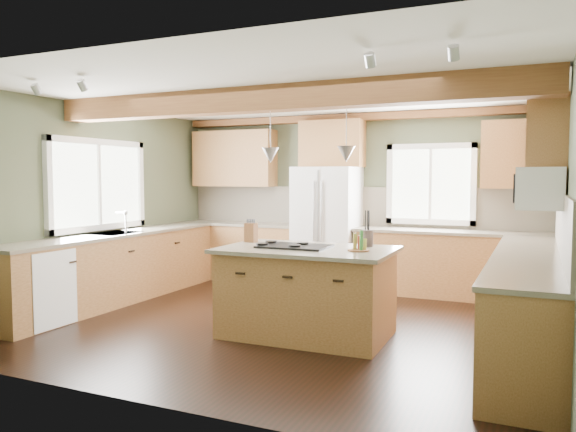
% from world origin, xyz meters
% --- Properties ---
extents(floor, '(5.60, 5.60, 0.00)m').
position_xyz_m(floor, '(0.00, 0.00, 0.00)').
color(floor, black).
rests_on(floor, ground).
extents(ceiling, '(5.60, 5.60, 0.00)m').
position_xyz_m(ceiling, '(0.00, 0.00, 2.60)').
color(ceiling, silver).
rests_on(ceiling, wall_back).
extents(wall_back, '(5.60, 0.00, 5.60)m').
position_xyz_m(wall_back, '(0.00, 2.50, 1.30)').
color(wall_back, '#4B563D').
rests_on(wall_back, ground).
extents(wall_left, '(0.00, 5.00, 5.00)m').
position_xyz_m(wall_left, '(-2.80, 0.00, 1.30)').
color(wall_left, '#4B563D').
rests_on(wall_left, ground).
extents(wall_right, '(0.00, 5.00, 5.00)m').
position_xyz_m(wall_right, '(2.80, 0.00, 1.30)').
color(wall_right, '#4B563D').
rests_on(wall_right, ground).
extents(ceiling_beam, '(5.55, 0.26, 0.26)m').
position_xyz_m(ceiling_beam, '(0.00, -0.36, 2.47)').
color(ceiling_beam, brown).
rests_on(ceiling_beam, ceiling).
extents(soffit_trim, '(5.55, 0.20, 0.10)m').
position_xyz_m(soffit_trim, '(0.00, 2.40, 2.54)').
color(soffit_trim, brown).
rests_on(soffit_trim, ceiling).
extents(backsplash_back, '(5.58, 0.03, 0.58)m').
position_xyz_m(backsplash_back, '(0.00, 2.48, 1.21)').
color(backsplash_back, brown).
rests_on(backsplash_back, wall_back).
extents(backsplash_right, '(0.03, 3.70, 0.58)m').
position_xyz_m(backsplash_right, '(2.78, 0.05, 1.21)').
color(backsplash_right, brown).
rests_on(backsplash_right, wall_right).
extents(base_cab_back_left, '(2.02, 0.60, 0.88)m').
position_xyz_m(base_cab_back_left, '(-1.79, 2.20, 0.44)').
color(base_cab_back_left, brown).
rests_on(base_cab_back_left, floor).
extents(counter_back_left, '(2.06, 0.64, 0.04)m').
position_xyz_m(counter_back_left, '(-1.79, 2.20, 0.90)').
color(counter_back_left, brown).
rests_on(counter_back_left, base_cab_back_left).
extents(base_cab_back_right, '(2.62, 0.60, 0.88)m').
position_xyz_m(base_cab_back_right, '(1.49, 2.20, 0.44)').
color(base_cab_back_right, brown).
rests_on(base_cab_back_right, floor).
extents(counter_back_right, '(2.66, 0.64, 0.04)m').
position_xyz_m(counter_back_right, '(1.49, 2.20, 0.90)').
color(counter_back_right, brown).
rests_on(counter_back_right, base_cab_back_right).
extents(base_cab_left, '(0.60, 3.70, 0.88)m').
position_xyz_m(base_cab_left, '(-2.50, 0.05, 0.44)').
color(base_cab_left, brown).
rests_on(base_cab_left, floor).
extents(counter_left, '(0.64, 3.74, 0.04)m').
position_xyz_m(counter_left, '(-2.50, 0.05, 0.90)').
color(counter_left, brown).
rests_on(counter_left, base_cab_left).
extents(base_cab_right, '(0.60, 3.70, 0.88)m').
position_xyz_m(base_cab_right, '(2.50, 0.05, 0.44)').
color(base_cab_right, brown).
rests_on(base_cab_right, floor).
extents(counter_right, '(0.64, 3.74, 0.04)m').
position_xyz_m(counter_right, '(2.50, 0.05, 0.90)').
color(counter_right, brown).
rests_on(counter_right, base_cab_right).
extents(upper_cab_back_left, '(1.40, 0.35, 0.90)m').
position_xyz_m(upper_cab_back_left, '(-1.99, 2.33, 1.95)').
color(upper_cab_back_left, brown).
rests_on(upper_cab_back_left, wall_back).
extents(upper_cab_over_fridge, '(0.96, 0.35, 0.70)m').
position_xyz_m(upper_cab_over_fridge, '(-0.30, 2.33, 2.15)').
color(upper_cab_over_fridge, brown).
rests_on(upper_cab_over_fridge, wall_back).
extents(upper_cab_right, '(0.35, 2.20, 0.90)m').
position_xyz_m(upper_cab_right, '(2.62, 0.90, 1.95)').
color(upper_cab_right, brown).
rests_on(upper_cab_right, wall_right).
extents(upper_cab_back_corner, '(0.90, 0.35, 0.90)m').
position_xyz_m(upper_cab_back_corner, '(2.30, 2.33, 1.95)').
color(upper_cab_back_corner, brown).
rests_on(upper_cab_back_corner, wall_back).
extents(window_left, '(0.04, 1.60, 1.05)m').
position_xyz_m(window_left, '(-2.78, 0.05, 1.55)').
color(window_left, white).
rests_on(window_left, wall_left).
extents(window_back, '(1.10, 0.04, 1.00)m').
position_xyz_m(window_back, '(1.15, 2.48, 1.55)').
color(window_back, white).
rests_on(window_back, wall_back).
extents(sink, '(0.50, 0.65, 0.03)m').
position_xyz_m(sink, '(-2.50, 0.05, 0.91)').
color(sink, '#262628').
rests_on(sink, counter_left).
extents(faucet, '(0.02, 0.02, 0.28)m').
position_xyz_m(faucet, '(-2.32, 0.05, 1.05)').
color(faucet, '#B2B2B7').
rests_on(faucet, sink).
extents(dishwasher, '(0.60, 0.60, 0.84)m').
position_xyz_m(dishwasher, '(-2.49, -1.25, 0.43)').
color(dishwasher, white).
rests_on(dishwasher, floor).
extents(oven, '(0.60, 0.72, 0.84)m').
position_xyz_m(oven, '(2.49, -1.25, 0.43)').
color(oven, white).
rests_on(oven, floor).
extents(microwave, '(0.40, 0.70, 0.38)m').
position_xyz_m(microwave, '(2.58, -0.05, 1.55)').
color(microwave, white).
rests_on(microwave, wall_right).
extents(pendant_left, '(0.18, 0.18, 0.16)m').
position_xyz_m(pendant_left, '(-0.02, -0.37, 1.88)').
color(pendant_left, '#B2B2B7').
rests_on(pendant_left, ceiling).
extents(pendant_right, '(0.18, 0.18, 0.16)m').
position_xyz_m(pendant_right, '(0.81, -0.36, 1.88)').
color(pendant_right, '#B2B2B7').
rests_on(pendant_right, ceiling).
extents(refrigerator, '(0.90, 0.74, 1.80)m').
position_xyz_m(refrigerator, '(-0.30, 2.12, 0.90)').
color(refrigerator, white).
rests_on(refrigerator, floor).
extents(island, '(1.68, 1.05, 0.88)m').
position_xyz_m(island, '(0.39, -0.36, 0.44)').
color(island, brown).
rests_on(island, floor).
extents(island_top, '(1.79, 1.16, 0.04)m').
position_xyz_m(island_top, '(0.39, -0.36, 0.90)').
color(island_top, brown).
rests_on(island_top, island).
extents(cooktop, '(0.73, 0.49, 0.02)m').
position_xyz_m(cooktop, '(0.25, -0.37, 0.93)').
color(cooktop, black).
rests_on(cooktop, island_top).
extents(knife_block, '(0.14, 0.11, 0.21)m').
position_xyz_m(knife_block, '(-0.38, -0.14, 1.03)').
color(knife_block, brown).
rests_on(knife_block, island_top).
extents(utensil_crock, '(0.14, 0.14, 0.17)m').
position_xyz_m(utensil_crock, '(0.92, 0.01, 1.01)').
color(utensil_crock, '#3E3531').
rests_on(utensil_crock, island_top).
extents(bottle_tray, '(0.25, 0.25, 0.20)m').
position_xyz_m(bottle_tray, '(0.95, -0.38, 1.02)').
color(bottle_tray, brown).
rests_on(bottle_tray, island_top).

